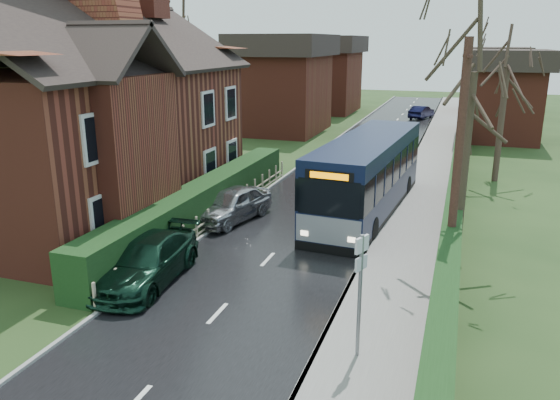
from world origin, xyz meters
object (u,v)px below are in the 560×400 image
(car_green, at_px, (147,261))
(bus, at_px, (367,176))
(brick_house, at_px, (90,110))
(bus_stop_sign, at_px, (360,280))
(car_silver, at_px, (232,204))
(telegraph_pole, at_px, (457,165))

(car_green, bearing_deg, bus, 56.67)
(brick_house, relative_size, bus_stop_sign, 4.73)
(bus, bearing_deg, car_silver, -145.80)
(car_silver, xyz_separation_m, telegraph_pole, (8.60, -3.35, 2.96))
(bus, height_order, bus_stop_sign, bus)
(car_green, height_order, bus_stop_sign, bus_stop_sign)
(car_silver, distance_m, car_green, 6.29)
(car_green, xyz_separation_m, telegraph_pole, (8.70, 2.94, 2.98))
(brick_house, relative_size, telegraph_pole, 2.02)
(car_green, xyz_separation_m, bus_stop_sign, (6.90, -2.22, 1.35))
(bus_stop_sign, bearing_deg, telegraph_pole, 93.01)
(car_silver, height_order, bus_stop_sign, bus_stop_sign)
(bus, distance_m, car_silver, 5.83)
(telegraph_pole, bearing_deg, bus, 107.77)
(car_silver, bearing_deg, bus_stop_sign, -38.06)
(car_silver, bearing_deg, telegraph_pole, -7.98)
(bus_stop_sign, bearing_deg, car_green, -175.55)
(bus, height_order, car_green, bus)
(bus, distance_m, telegraph_pole, 7.47)
(bus, relative_size, car_silver, 2.67)
(car_silver, relative_size, bus_stop_sign, 1.32)
(bus, relative_size, telegraph_pole, 1.50)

